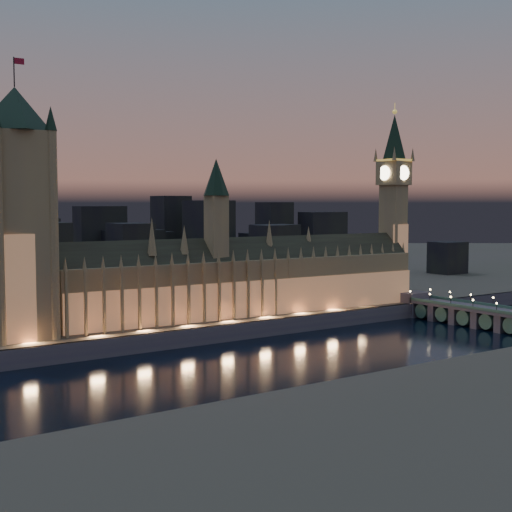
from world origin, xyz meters
TOP-DOWN VIEW (x-y plane):
  - ground_plane at (0.00, 0.00)m, footprint 2000.00×2000.00m
  - embankment_wall at (0.00, 41.00)m, footprint 2000.00×2.50m
  - palace_of_westminster at (5.30, 61.75)m, footprint 202.00×29.41m
  - victoria_tower at (-110.00, 61.92)m, footprint 31.68×31.68m
  - elizabeth_tower at (108.00, 61.93)m, footprint 18.00×18.00m
  - westminster_bridge at (107.88, -3.46)m, footprint 17.32×113.00m
  - city_backdrop at (31.96, 246.79)m, footprint 478.23×215.63m

SIDE VIEW (x-z plane):
  - ground_plane at x=0.00m, z-range 0.00..0.00m
  - embankment_wall at x=0.00m, z-range 0.00..8.00m
  - westminster_bridge at x=107.88m, z-range -1.96..13.94m
  - palace_of_westminster at x=5.30m, z-range -12.63..65.37m
  - city_backdrop at x=31.96m, z-range -6.85..66.19m
  - victoria_tower at x=-110.00m, z-range 7.44..123.10m
  - elizabeth_tower at x=108.00m, z-range 14.67..128.96m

